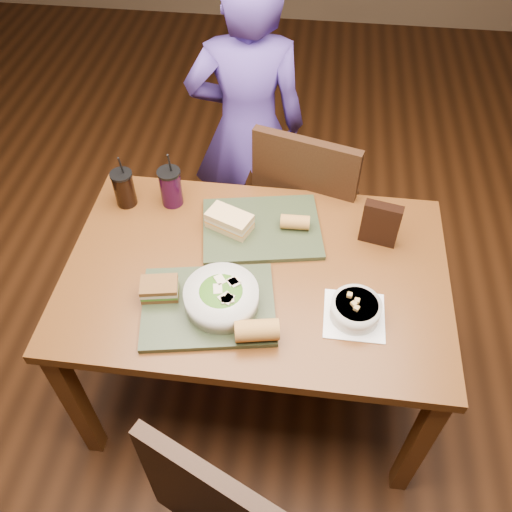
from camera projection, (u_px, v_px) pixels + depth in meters
The scene contains 15 objects.
ground at pixel (256, 378), 2.40m from camera, with size 6.00×6.00×0.00m, color #381C0B.
dining_table at pixel (256, 286), 1.91m from camera, with size 1.30×0.85×0.75m.
chair_far at pixel (302, 207), 2.35m from camera, with size 0.52×0.52×0.97m.
diner at pixel (248, 130), 2.42m from camera, with size 0.53×0.35×1.44m, color #48328A.
tray_near at pixel (209, 306), 1.73m from camera, with size 0.42×0.32×0.02m, color #27311C.
tray_far at pixel (262, 228), 1.96m from camera, with size 0.42×0.32×0.02m, color #27311C.
salad_bowl at pixel (221, 297), 1.69m from camera, with size 0.23×0.23×0.08m.
soup_bowl at pixel (356, 309), 1.69m from camera, with size 0.19×0.19×0.08m.
sandwich_near at pixel (160, 289), 1.73m from camera, with size 0.13×0.10×0.06m.
sandwich_far at pixel (229, 221), 1.93m from camera, with size 0.18×0.14×0.06m.
baguette_near at pixel (257, 330), 1.62m from camera, with size 0.07×0.07×0.13m, color #AD7533.
baguette_far at pixel (295, 222), 1.93m from camera, with size 0.05×0.05×0.10m, color #AD7533.
cup_cola at pixel (124, 188), 2.01m from camera, with size 0.08×0.08×0.22m.
cup_berry at pixel (171, 187), 2.01m from camera, with size 0.09×0.09×0.23m.
chip_bag at pixel (380, 224), 1.87m from camera, with size 0.13×0.04×0.17m, color black.
Camera 1 is at (0.15, -1.18, 2.16)m, focal length 38.00 mm.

